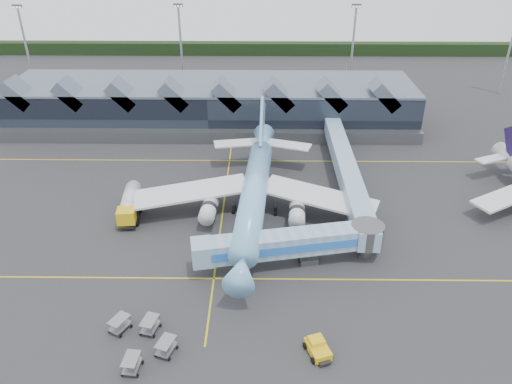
{
  "coord_description": "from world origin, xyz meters",
  "views": [
    {
      "loc": [
        6.3,
        -60.33,
        43.26
      ],
      "look_at": [
        5.49,
        6.79,
        5.0
      ],
      "focal_mm": 35.0,
      "sensor_mm": 36.0,
      "label": 1
    }
  ],
  "objects_px": {
    "pushback_tug": "(318,348)",
    "main_airliner": "(255,190)",
    "jet_bridge": "(300,243)",
    "fuel_truck": "(130,203)"
  },
  "relations": [
    {
      "from": "main_airliner",
      "to": "pushback_tug",
      "type": "height_order",
      "value": "main_airliner"
    },
    {
      "from": "jet_bridge",
      "to": "fuel_truck",
      "type": "relative_size",
      "value": 2.4
    },
    {
      "from": "pushback_tug",
      "to": "fuel_truck",
      "type": "bearing_deg",
      "value": 114.41
    },
    {
      "from": "jet_bridge",
      "to": "pushback_tug",
      "type": "height_order",
      "value": "jet_bridge"
    },
    {
      "from": "jet_bridge",
      "to": "pushback_tug",
      "type": "bearing_deg",
      "value": -97.57
    },
    {
      "from": "main_airliner",
      "to": "fuel_truck",
      "type": "xyz_separation_m",
      "value": [
        -20.06,
        -0.47,
        -2.24
      ]
    },
    {
      "from": "main_airliner",
      "to": "jet_bridge",
      "type": "bearing_deg",
      "value": -59.96
    },
    {
      "from": "main_airliner",
      "to": "jet_bridge",
      "type": "relative_size",
      "value": 1.71
    },
    {
      "from": "jet_bridge",
      "to": "fuel_truck",
      "type": "height_order",
      "value": "jet_bridge"
    },
    {
      "from": "pushback_tug",
      "to": "main_airliner",
      "type": "bearing_deg",
      "value": 85.09
    }
  ]
}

